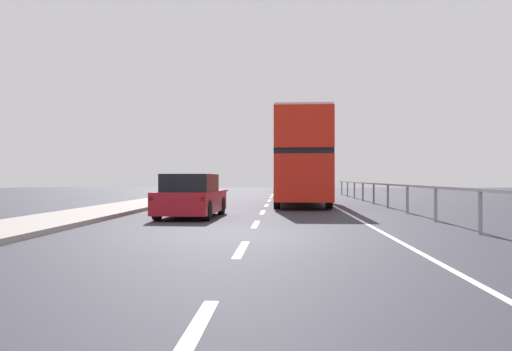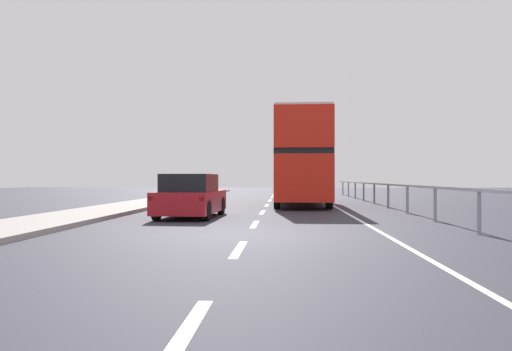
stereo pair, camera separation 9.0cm
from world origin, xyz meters
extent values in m
cube|color=#2E2D37|center=(0.00, 0.00, -0.05)|extent=(73.25, 120.00, 0.10)
cube|color=gray|center=(-6.05, 0.00, 0.07)|extent=(2.60, 80.00, 0.14)
cube|color=silver|center=(0.00, -7.71, 0.00)|extent=(0.16, 2.29, 0.01)
cube|color=silver|center=(0.00, -2.55, 0.00)|extent=(0.16, 2.29, 0.01)
cube|color=silver|center=(0.00, 2.60, 0.00)|extent=(0.16, 2.29, 0.01)
cube|color=silver|center=(0.00, 7.75, 0.00)|extent=(0.16, 2.29, 0.01)
cube|color=silver|center=(0.00, 12.90, 0.00)|extent=(0.16, 2.29, 0.01)
cube|color=silver|center=(0.00, 18.05, 0.00)|extent=(0.16, 2.29, 0.01)
cube|color=silver|center=(0.00, 23.20, 0.00)|extent=(0.16, 2.29, 0.01)
cube|color=silver|center=(0.00, 28.35, 0.00)|extent=(0.16, 2.29, 0.01)
cube|color=silver|center=(3.21, 9.00, 0.00)|extent=(0.12, 46.00, 0.01)
cube|color=gray|center=(5.44, 9.00, 1.05)|extent=(0.08, 42.00, 0.08)
cylinder|color=gray|center=(5.44, 0.25, 0.52)|extent=(0.10, 0.10, 1.05)
cylinder|color=gray|center=(5.44, 3.75, 0.52)|extent=(0.10, 0.10, 1.05)
cylinder|color=gray|center=(5.44, 7.25, 0.52)|extent=(0.10, 0.10, 1.05)
cylinder|color=gray|center=(5.44, 10.75, 0.52)|extent=(0.10, 0.10, 1.05)
cylinder|color=gray|center=(5.44, 14.25, 0.52)|extent=(0.10, 0.10, 1.05)
cylinder|color=gray|center=(5.44, 17.75, 0.52)|extent=(0.10, 0.10, 1.05)
cylinder|color=gray|center=(5.44, 21.25, 0.52)|extent=(0.10, 0.10, 1.05)
cylinder|color=gray|center=(5.44, 24.75, 0.52)|extent=(0.10, 0.10, 1.05)
cylinder|color=gray|center=(5.44, 28.25, 0.52)|extent=(0.10, 0.10, 1.05)
cube|color=red|center=(1.70, 13.49, 1.33)|extent=(2.55, 10.19, 1.97)
cube|color=black|center=(1.70, 13.49, 2.44)|extent=(2.57, 9.78, 0.24)
cube|color=red|center=(1.70, 13.49, 3.42)|extent=(2.55, 10.19, 1.73)
cube|color=beige|center=(1.70, 13.49, 4.34)|extent=(2.50, 9.99, 0.10)
cube|color=black|center=(1.75, 18.55, 1.43)|extent=(2.19, 0.07, 1.38)
cube|color=yellow|center=(1.75, 18.55, 3.86)|extent=(1.46, 0.06, 0.28)
cylinder|color=black|center=(0.62, 17.18, 0.50)|extent=(0.29, 1.00, 1.00)
cylinder|color=black|center=(2.86, 17.16, 0.50)|extent=(0.29, 1.00, 1.00)
cylinder|color=black|center=(0.54, 10.02, 0.50)|extent=(0.29, 1.00, 1.00)
cylinder|color=black|center=(2.77, 10.00, 0.50)|extent=(0.29, 1.00, 1.00)
cube|color=maroon|center=(-2.31, 5.11, 0.54)|extent=(1.92, 4.21, 0.71)
cube|color=black|center=(-2.32, 4.91, 1.18)|extent=(1.64, 2.34, 0.58)
cube|color=red|center=(-3.17, 3.10, 0.71)|extent=(0.16, 0.07, 0.12)
cube|color=red|center=(-1.61, 3.04, 0.71)|extent=(0.16, 0.07, 0.12)
cylinder|color=black|center=(-3.06, 6.52, 0.32)|extent=(0.22, 0.65, 0.64)
cylinder|color=black|center=(-1.46, 6.45, 0.32)|extent=(0.22, 0.65, 0.64)
cylinder|color=black|center=(-3.16, 3.77, 0.32)|extent=(0.22, 0.65, 0.64)
cylinder|color=black|center=(-1.56, 3.71, 0.32)|extent=(0.22, 0.65, 0.64)
camera|label=1|loc=(0.76, -12.04, 1.33)|focal=35.80mm
camera|label=2|loc=(0.85, -12.04, 1.33)|focal=35.80mm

